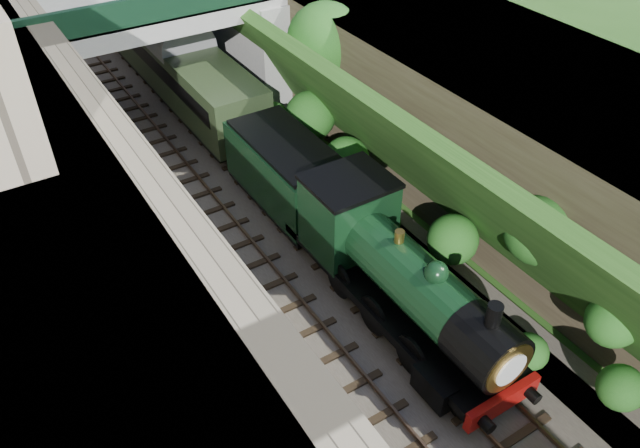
% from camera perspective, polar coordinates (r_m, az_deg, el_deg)
% --- Properties ---
extents(trackbed, '(10.00, 90.00, 0.20)m').
position_cam_1_polar(trackbed, '(30.77, -10.68, 6.84)').
color(trackbed, '#473F38').
rests_on(trackbed, ground).
extents(retaining_wall, '(1.00, 90.00, 7.00)m').
position_cam_1_polar(retaining_wall, '(27.98, -21.94, 9.24)').
color(retaining_wall, '#756B56').
rests_on(retaining_wall, ground).
extents(street_plateau_right, '(8.00, 90.00, 6.25)m').
position_cam_1_polar(street_plateau_right, '(33.45, 4.25, 15.93)').
color(street_plateau_right, '#262628').
rests_on(street_plateau_right, ground).
extents(embankment_slope, '(4.21, 90.00, 6.36)m').
position_cam_1_polar(embankment_slope, '(31.26, -2.67, 13.31)').
color(embankment_slope, '#1E4714').
rests_on(embankment_slope, ground).
extents(track_left, '(2.50, 90.00, 0.20)m').
position_cam_1_polar(track_left, '(30.18, -14.18, 5.93)').
color(track_left, black).
rests_on(track_left, trackbed).
extents(track_right, '(2.50, 90.00, 0.20)m').
position_cam_1_polar(track_right, '(31.07, -8.68, 7.73)').
color(track_right, black).
rests_on(track_right, trackbed).
extents(road_bridge, '(16.00, 6.40, 7.25)m').
position_cam_1_polar(road_bridge, '(32.69, -12.87, 16.35)').
color(road_bridge, gray).
rests_on(road_bridge, ground).
extents(tree, '(3.60, 3.80, 6.60)m').
position_cam_1_polar(tree, '(29.71, 0.49, 16.20)').
color(tree, black).
rests_on(tree, ground).
extents(locomotive, '(3.10, 10.22, 3.83)m').
position_cam_1_polar(locomotive, '(20.65, 7.20, -4.79)').
color(locomotive, black).
rests_on(locomotive, trackbed).
extents(tender, '(2.70, 6.00, 3.05)m').
position_cam_1_polar(tender, '(25.57, -3.00, 4.39)').
color(tender, black).
rests_on(tender, trackbed).
extents(coach_front, '(2.90, 18.00, 3.70)m').
position_cam_1_polar(coach_front, '(35.62, -13.48, 14.57)').
color(coach_front, black).
rests_on(coach_front, trackbed).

